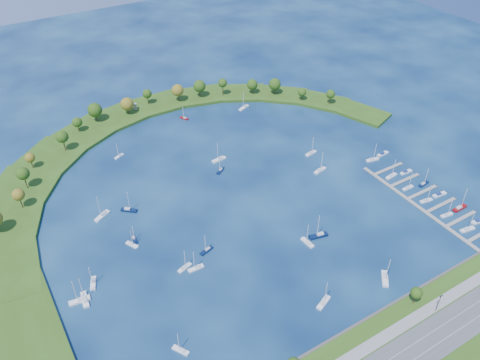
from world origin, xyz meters
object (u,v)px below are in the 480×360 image
moored_boat_8 (220,170)px  moored_boat_7 (244,107)px  moored_boat_21 (119,156)px  moored_boat_1 (311,153)px  moored_boat_3 (185,267)px  moored_boat_18 (385,278)px  moored_boat_0 (132,244)px  docked_boat_5 (439,195)px  moored_boat_10 (207,250)px  moored_boat_16 (308,242)px  docked_boat_8 (391,176)px  moored_boat_14 (93,283)px  moored_boat_15 (134,238)px  harbor_tower (135,106)px  dock_system (426,201)px  moored_boat_2 (324,302)px  moored_boat_12 (196,268)px  docked_boat_11 (383,154)px  docked_boat_1 (479,221)px  moored_boat_6 (85,299)px  moored_boat_20 (181,350)px  docked_boat_2 (447,215)px  docked_boat_3 (460,208)px  moored_boat_9 (184,118)px  docked_boat_10 (373,159)px  docked_boat_0 (467,229)px  moored_boat_13 (102,215)px  docked_boat_7 (424,183)px  moored_boat_17 (320,170)px  moored_boat_19 (80,300)px  docked_boat_4 (426,200)px  moored_boat_5 (319,235)px  docked_boat_6 (408,187)px

moored_boat_8 → moored_boat_7: bearing=-166.1°
moored_boat_21 → moored_boat_1: bearing=125.6°
moored_boat_3 → moored_boat_18: size_ratio=0.78×
moored_boat_0 → docked_boat_5: (162.10, -52.96, -0.22)m
moored_boat_10 → moored_boat_18: (61.72, -58.79, 0.10)m
moored_boat_7 → moored_boat_16: 141.07m
docked_boat_5 → docked_boat_8: docked_boat_8 is taller
moored_boat_14 → moored_boat_15: bearing=144.4°
harbor_tower → moored_boat_18: bearing=-79.2°
dock_system → moored_boat_15: moored_boat_15 is taller
moored_boat_2 → moored_boat_3: (-42.95, 50.25, -0.05)m
dock_system → moored_boat_8: (-83.14, 83.95, 0.51)m
moored_boat_12 → docked_boat_11: (143.99, 23.72, -0.26)m
docked_boat_1 → moored_boat_6: bearing=173.0°
moored_boat_20 → docked_boat_8: size_ratio=0.91×
moored_boat_0 → moored_boat_12: bearing=6.1°
moored_boat_0 → moored_boat_12: moored_boat_12 is taller
docked_boat_5 → harbor_tower: bearing=126.6°
moored_boat_6 → moored_boat_16: 108.30m
docked_boat_2 → docked_boat_3: bearing=7.8°
docked_boat_1 → moored_boat_18: bearing=-168.1°
moored_boat_15 → docked_boat_1: moored_boat_15 is taller
moored_boat_9 → moored_boat_1: bearing=-177.6°
moored_boat_1 → docked_boat_10: moored_boat_1 is taller
moored_boat_2 → moored_boat_0: bearing=105.1°
docked_boat_5 → docked_boat_0: bearing=-106.3°
moored_boat_9 → moored_boat_13: moored_boat_13 is taller
docked_boat_2 → docked_boat_7: 27.37m
moored_boat_9 → moored_boat_2: bearing=145.2°
moored_boat_17 → moored_boat_18: 86.35m
moored_boat_19 → docked_boat_4: 186.86m
moored_boat_5 → moored_boat_19: (-115.69, 22.77, -0.03)m
moored_boat_20 → docked_boat_0: bearing=-125.8°
moored_boat_20 → moored_boat_1: bearing=-88.3°
docked_boat_5 → moored_boat_17: bearing=133.8°
moored_boat_3 → moored_boat_5: (67.64, -16.05, 0.11)m
harbor_tower → docked_boat_4: bearing=-60.8°
moored_boat_17 → docked_boat_4: size_ratio=1.18×
dock_system → docked_boat_0: (0.22, -27.08, 0.56)m
moored_boat_0 → moored_boat_10: size_ratio=0.96×
docked_boat_4 → docked_boat_6: bearing=99.2°
moored_boat_7 → docked_boat_0: moored_boat_7 is taller
moored_boat_18 → moored_boat_21: 173.55m
harbor_tower → moored_boat_14: (-76.38, -139.24, -3.45)m
moored_boat_0 → moored_boat_5: moored_boat_5 is taller
docked_boat_0 → docked_boat_3: 16.88m
harbor_tower → dock_system: harbor_tower is taller
docked_boat_10 → dock_system: bearing=-84.0°
docked_boat_2 → docked_boat_4: (-0.00, 14.07, 0.01)m
moored_boat_13 → moored_boat_15: (7.91, -25.25, -0.14)m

